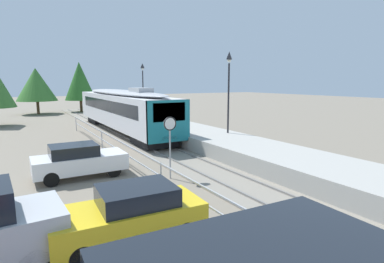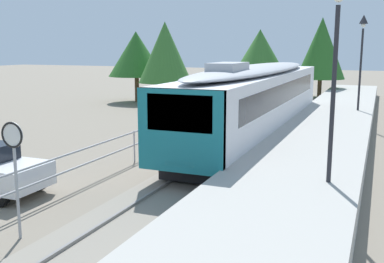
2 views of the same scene
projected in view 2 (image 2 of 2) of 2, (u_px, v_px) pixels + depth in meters
ground_plane at (153, 157)px, 18.84m from camera, size 160.00×160.00×0.00m
track_rails at (222, 163)px, 17.71m from camera, size 3.20×60.00×0.14m
commuter_train at (257, 96)px, 21.96m from camera, size 2.82×18.53×3.74m
station_platform at (308, 160)px, 16.41m from camera, size 3.90×60.00×0.90m
platform_lamp_mid_platform at (336, 41)px, 11.57m from camera, size 0.34×0.34×5.35m
platform_lamp_far_end at (362, 44)px, 25.55m from camera, size 0.34×0.34×5.35m
speed_limit_sign at (13, 151)px, 10.41m from camera, size 0.61×0.10×2.81m
tree_behind_carpark at (321, 48)px, 39.96m from camera, size 4.22×4.22×7.06m
tree_behind_station_far at (260, 53)px, 42.22m from camera, size 5.15×5.15×6.11m
tree_distant_left at (165, 52)px, 34.17m from camera, size 4.06×4.06×6.37m
tree_distant_centre at (136, 54)px, 37.28m from camera, size 4.58×4.58×5.75m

